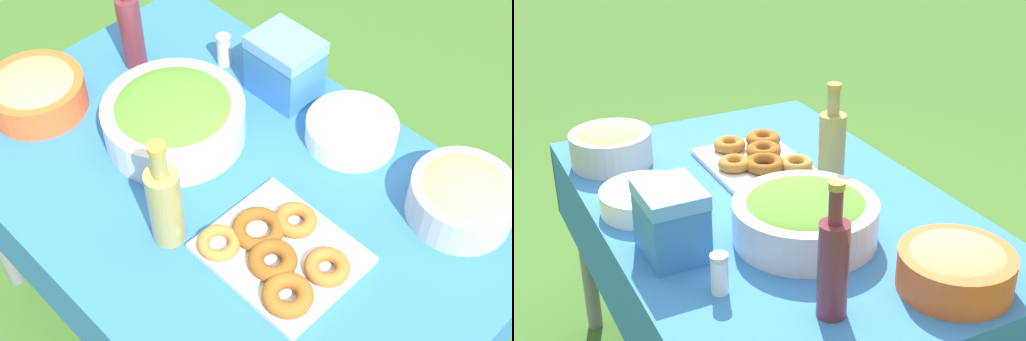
% 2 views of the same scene
% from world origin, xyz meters
% --- Properties ---
extents(picnic_table, '(1.35, 0.90, 0.69)m').
position_xyz_m(picnic_table, '(0.00, 0.00, 0.60)').
color(picnic_table, '#2D6BB2').
rests_on(picnic_table, ground_plane).
extents(salad_bowl, '(0.35, 0.35, 0.12)m').
position_xyz_m(salad_bowl, '(-0.20, 0.01, 0.76)').
color(salad_bowl, silver).
rests_on(salad_bowl, picnic_table).
extents(pasta_bowl, '(0.24, 0.24, 0.12)m').
position_xyz_m(pasta_bowl, '(0.44, 0.31, 0.75)').
color(pasta_bowl, '#B2B7BC').
rests_on(pasta_bowl, picnic_table).
extents(donut_platter, '(0.33, 0.29, 0.05)m').
position_xyz_m(donut_platter, '(0.24, -0.07, 0.72)').
color(donut_platter, silver).
rests_on(donut_platter, picnic_table).
extents(plate_stack, '(0.23, 0.23, 0.06)m').
position_xyz_m(plate_stack, '(0.12, 0.31, 0.72)').
color(plate_stack, white).
rests_on(plate_stack, picnic_table).
extents(olive_oil_bottle, '(0.07, 0.07, 0.29)m').
position_xyz_m(olive_oil_bottle, '(0.03, -0.20, 0.81)').
color(olive_oil_bottle, '#998E4C').
rests_on(olive_oil_bottle, picnic_table).
extents(wine_bottle, '(0.06, 0.06, 0.30)m').
position_xyz_m(wine_bottle, '(-0.49, 0.11, 0.81)').
color(wine_bottle, maroon).
rests_on(wine_bottle, picnic_table).
extents(bread_bowl, '(0.25, 0.25, 0.11)m').
position_xyz_m(bread_bowl, '(-0.53, -0.17, 0.75)').
color(bread_bowl, '#E05B28').
rests_on(bread_bowl, picnic_table).
extents(cooler_box, '(0.17, 0.14, 0.17)m').
position_xyz_m(cooler_box, '(-0.12, 0.32, 0.78)').
color(cooler_box, '#3372B7').
rests_on(cooler_box, picnic_table).
extents(salt_shaker, '(0.04, 0.04, 0.09)m').
position_xyz_m(salt_shaker, '(-0.31, 0.29, 0.74)').
color(salt_shaker, white).
rests_on(salt_shaker, picnic_table).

